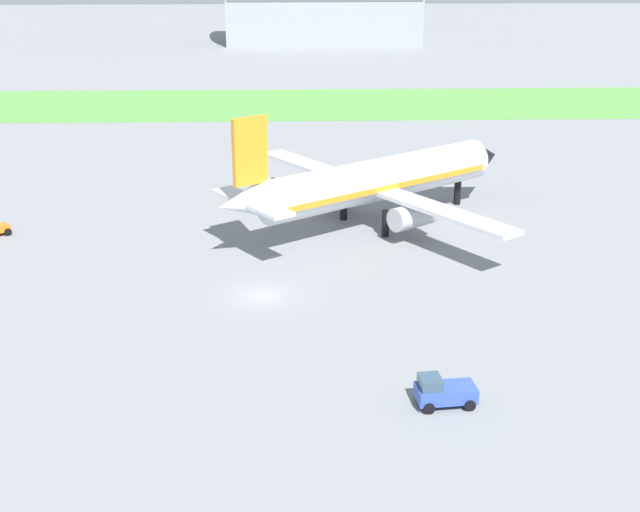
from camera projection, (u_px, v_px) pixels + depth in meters
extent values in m
plane|color=gray|center=(261.00, 296.00, 67.28)|extent=(600.00, 600.00, 0.00)
cube|color=#549342|center=(275.00, 104.00, 142.90)|extent=(360.00, 28.00, 0.08)
cylinder|color=silver|center=(379.00, 179.00, 82.30)|extent=(23.93, 18.45, 4.03)
cone|color=black|center=(483.00, 157.00, 90.55)|extent=(5.27, 5.34, 3.95)
cone|color=silver|center=(244.00, 203.00, 73.45)|extent=(6.29, 5.92, 3.63)
cube|color=orange|center=(379.00, 182.00, 82.40)|extent=(22.77, 17.67, 0.56)
cube|color=silver|center=(319.00, 169.00, 88.70)|extent=(12.20, 15.88, 0.40)
cube|color=silver|center=(437.00, 210.00, 75.57)|extent=(12.20, 15.88, 0.40)
cylinder|color=#B7BABF|center=(337.00, 189.00, 86.85)|extent=(4.87, 4.34, 2.22)
cylinder|color=#B7BABF|center=(412.00, 216.00, 78.44)|extent=(4.87, 4.34, 2.22)
cube|color=orange|center=(250.00, 151.00, 72.29)|extent=(2.98, 2.29, 5.86)
cube|color=silver|center=(236.00, 195.00, 75.82)|extent=(4.75, 5.46, 0.32)
cube|color=silver|center=(268.00, 209.00, 71.99)|extent=(4.75, 5.46, 0.32)
cylinder|color=black|center=(457.00, 192.00, 89.66)|extent=(0.73, 0.73, 2.57)
cylinder|color=black|center=(344.00, 207.00, 84.80)|extent=(0.73, 0.73, 2.57)
cylinder|color=black|center=(386.00, 223.00, 80.07)|extent=(0.73, 0.73, 2.57)
cube|color=#334FB2|center=(446.00, 393.00, 51.47)|extent=(3.77, 2.16, 0.90)
cube|color=#334C60|center=(430.00, 382.00, 51.06)|extent=(1.44, 1.64, 0.70)
cylinder|color=black|center=(429.00, 408.00, 50.63)|extent=(0.72, 0.32, 0.70)
cylinder|color=black|center=(422.00, 393.00, 52.30)|extent=(0.72, 0.32, 0.70)
cylinder|color=black|center=(470.00, 405.00, 50.96)|extent=(0.72, 0.32, 0.70)
cylinder|color=black|center=(461.00, 390.00, 52.63)|extent=(0.72, 0.32, 0.70)
cylinder|color=black|center=(8.00, 232.00, 80.60)|extent=(0.71, 0.62, 0.70)
cylinder|color=black|center=(2.00, 228.00, 81.70)|extent=(0.71, 0.62, 0.70)
cube|color=#9399A3|center=(323.00, 15.00, 223.02)|extent=(49.66, 24.04, 14.00)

